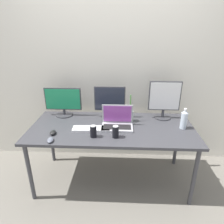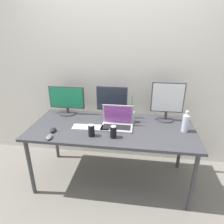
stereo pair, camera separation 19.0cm
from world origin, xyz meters
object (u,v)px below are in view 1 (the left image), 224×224
(work_desk, at_px, (112,131))
(bamboo_vase, at_px, (130,116))
(monitor_center, at_px, (110,101))
(keyboard_main, at_px, (91,129))
(soda_can_by_laptop, at_px, (93,131))
(water_bottle, at_px, (184,119))
(mouse_by_laptop, at_px, (50,140))
(monitor_left, at_px, (63,102))
(mouse_by_keyboard, at_px, (53,133))
(soda_can_near_keyboard, at_px, (116,132))
(monitor_right, at_px, (164,99))
(laptop_silver, at_px, (117,122))

(work_desk, xyz_separation_m, bamboo_vase, (0.21, 0.15, 0.13))
(monitor_center, xyz_separation_m, keyboard_main, (-0.18, -0.34, -0.20))
(monitor_center, bearing_deg, work_desk, -81.49)
(soda_can_by_laptop, bearing_deg, bamboo_vase, 45.35)
(keyboard_main, relative_size, water_bottle, 1.74)
(mouse_by_laptop, xyz_separation_m, soda_can_by_laptop, (0.41, 0.11, 0.05))
(monitor_left, bearing_deg, mouse_by_keyboard, -88.67)
(work_desk, height_order, mouse_by_keyboard, mouse_by_keyboard)
(work_desk, relative_size, mouse_by_laptop, 17.56)
(mouse_by_keyboard, height_order, soda_can_near_keyboard, soda_can_near_keyboard)
(keyboard_main, bearing_deg, bamboo_vase, 25.58)
(monitor_center, relative_size, soda_can_by_laptop, 3.11)
(monitor_right, height_order, bamboo_vase, monitor_right)
(monitor_right, distance_m, bamboo_vase, 0.46)
(monitor_center, height_order, water_bottle, monitor_center)
(mouse_by_laptop, height_order, soda_can_by_laptop, soda_can_by_laptop)
(keyboard_main, height_order, bamboo_vase, bamboo_vase)
(monitor_left, distance_m, bamboo_vase, 0.85)
(monitor_center, relative_size, bamboo_vase, 1.19)
(mouse_by_laptop, distance_m, water_bottle, 1.42)
(mouse_by_laptop, bearing_deg, mouse_by_keyboard, 89.77)
(work_desk, bearing_deg, soda_can_near_keyboard, -78.76)
(mouse_by_keyboard, distance_m, mouse_by_laptop, 0.15)
(mouse_by_keyboard, relative_size, water_bottle, 0.41)
(work_desk, bearing_deg, mouse_by_laptop, -149.51)
(monitor_center, relative_size, mouse_by_keyboard, 4.07)
(work_desk, xyz_separation_m, keyboard_main, (-0.22, -0.08, 0.06))
(mouse_by_keyboard, height_order, water_bottle, water_bottle)
(mouse_by_keyboard, bearing_deg, soda_can_by_laptop, -10.86)
(mouse_by_laptop, distance_m, soda_can_near_keyboard, 0.65)
(monitor_right, relative_size, keyboard_main, 1.13)
(monitor_right, distance_m, keyboard_main, 0.94)
(laptop_silver, height_order, soda_can_near_keyboard, laptop_silver)
(water_bottle, height_order, soda_can_near_keyboard, water_bottle)
(monitor_left, bearing_deg, soda_can_by_laptop, -50.20)
(laptop_silver, height_order, mouse_by_keyboard, laptop_silver)
(monitor_left, bearing_deg, keyboard_main, -43.15)
(laptop_silver, distance_m, bamboo_vase, 0.21)
(mouse_by_laptop, bearing_deg, keyboard_main, 28.00)
(bamboo_vase, bearing_deg, mouse_by_laptop, -147.77)
(monitor_left, relative_size, monitor_right, 0.98)
(monitor_right, height_order, mouse_by_keyboard, monitor_right)
(bamboo_vase, bearing_deg, water_bottle, -15.07)
(work_desk, relative_size, mouse_by_keyboard, 19.12)
(monitor_right, bearing_deg, mouse_by_laptop, -152.95)
(keyboard_main, xyz_separation_m, soda_can_near_keyboard, (0.27, -0.16, 0.05))
(monitor_center, bearing_deg, mouse_by_keyboard, -140.67)
(monitor_center, distance_m, mouse_by_laptop, 0.85)
(soda_can_near_keyboard, bearing_deg, monitor_center, 99.79)
(soda_can_near_keyboard, relative_size, bamboo_vase, 0.38)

